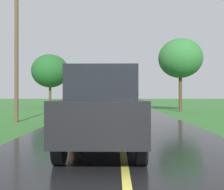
# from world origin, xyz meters

# --- Properties ---
(banana_truck_near) EXTENTS (2.38, 5.82, 2.80)m
(banana_truck_near) POSITION_xyz_m (-0.64, 10.51, 1.47)
(banana_truck_near) COLOR #2D2D30
(banana_truck_near) RESTS_ON road_surface
(utility_pole_roadside) EXTENTS (1.65, 0.20, 7.32)m
(utility_pole_roadside) POSITION_xyz_m (-5.28, 11.54, 3.91)
(utility_pole_roadside) COLOR brown
(utility_pole_roadside) RESTS_ON ground
(roadside_tree_near_left) EXTENTS (3.72, 3.72, 6.22)m
(roadside_tree_near_left) POSITION_xyz_m (5.29, 20.60, 4.53)
(roadside_tree_near_left) COLOR #4C3823
(roadside_tree_near_left) RESTS_ON ground
(roadside_tree_mid_right) EXTENTS (4.22, 4.22, 6.07)m
(roadside_tree_mid_right) POSITION_xyz_m (-7.78, 28.14, 4.17)
(roadside_tree_mid_right) COLOR #4C3823
(roadside_tree_mid_right) RESTS_ON ground
(following_car) EXTENTS (1.74, 4.10, 1.92)m
(following_car) POSITION_xyz_m (-0.46, 4.36, 1.07)
(following_car) COLOR black
(following_car) RESTS_ON road_surface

